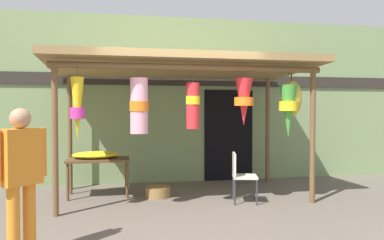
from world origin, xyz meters
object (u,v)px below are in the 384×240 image
(vendor_in_orange, at_px, (21,170))
(display_table, at_px, (98,163))
(folding_chair, at_px, (240,173))
(wicker_basket_by_table, at_px, (158,192))
(flower_heap_on_table, at_px, (96,155))

(vendor_in_orange, bearing_deg, display_table, 76.52)
(folding_chair, xyz_separation_m, wicker_basket_by_table, (-1.32, 0.68, -0.41))
(display_table, bearing_deg, flower_heap_on_table, 116.70)
(folding_chair, relative_size, wicker_basket_by_table, 1.89)
(flower_heap_on_table, bearing_deg, display_table, -63.30)
(folding_chair, bearing_deg, display_table, 157.72)
(display_table, relative_size, flower_heap_on_table, 1.32)
(wicker_basket_by_table, bearing_deg, folding_chair, -27.29)
(flower_heap_on_table, xyz_separation_m, folding_chair, (2.40, -1.04, -0.24))
(wicker_basket_by_table, bearing_deg, flower_heap_on_table, 161.71)
(display_table, bearing_deg, wicker_basket_by_table, -15.38)
(display_table, xyz_separation_m, folding_chair, (2.36, -0.97, -0.09))
(display_table, height_order, flower_heap_on_table, flower_heap_on_table)
(display_table, relative_size, folding_chair, 1.32)
(display_table, bearing_deg, folding_chair, -22.28)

